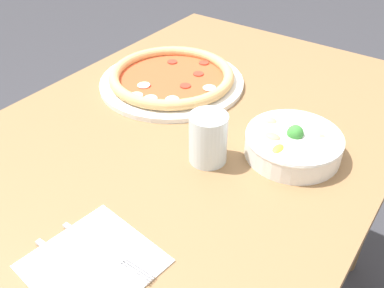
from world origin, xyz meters
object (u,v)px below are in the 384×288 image
at_px(glass, 208,138).
at_px(pizza, 172,78).
at_px(knife, 78,269).
at_px(fork, 104,250).
at_px(bowl, 293,143).

bearing_deg(glass, pizza, -129.74).
bearing_deg(knife, fork, 82.24).
bearing_deg(knife, bowl, 72.93).
bearing_deg(knife, glass, 88.68).
bearing_deg(bowl, fork, -18.45).
xyz_separation_m(fork, knife, (0.05, -0.01, -0.00)).
xyz_separation_m(pizza, fork, (0.48, 0.24, -0.01)).
height_order(pizza, glass, glass).
distance_m(knife, glass, 0.33).
distance_m(bowl, fork, 0.41).
height_order(bowl, knife, bowl).
height_order(bowl, fork, bowl).
distance_m(fork, knife, 0.05).
height_order(fork, glass, glass).
height_order(fork, knife, same).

